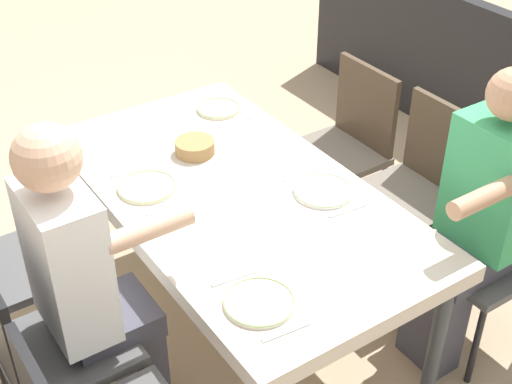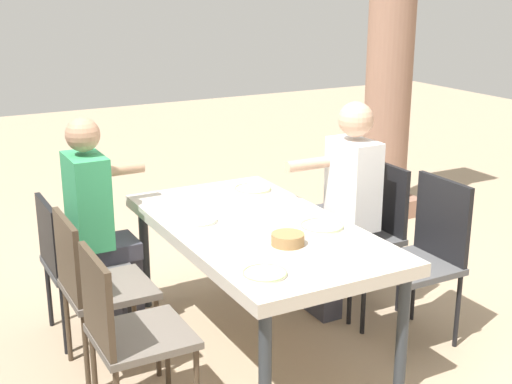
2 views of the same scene
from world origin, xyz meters
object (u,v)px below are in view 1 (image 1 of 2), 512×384
Objects in this scene: plate_1 at (323,191)px; plate_2 at (147,187)px; chair_mid_south at (418,184)px; plate_0 at (259,302)px; chair_west_south at (497,242)px; diner_man_white at (476,218)px; bread_basket at (195,147)px; chair_mid_north at (41,343)px; diner_woman_green at (89,281)px; plate_3 at (219,109)px; dining_table at (236,203)px; chair_east_south at (346,140)px.

plate_1 is 1.02× the size of plate_2.
chair_mid_south is 1.25m from plate_2.
plate_1 is (0.39, -0.57, -0.00)m from plate_0.
chair_west_south reaches higher than plate_1.
plate_2 is (0.83, 1.00, 0.06)m from diner_man_white.
plate_1 is at bearing -153.36° from bread_basket.
chair_mid_north is 1.05m from bread_basket.
diner_man_white is at bearing -134.26° from plate_1.
plate_2 is (0.83, 1.17, 0.25)m from chair_west_south.
diner_man_white reaches higher than chair_mid_north.
chair_mid_south is 0.69× the size of diner_man_white.
diner_woman_green is 6.51× the size of plate_3.
plate_0 is 1.14× the size of plate_3.
diner_man_white reaches higher than plate_1.
diner_woman_green is 1.25m from plate_3.
diner_man_white is at bearing -108.38° from diner_woman_green.
dining_table is 10.25× the size of bread_basket.
plate_1 is 1.42× the size of bread_basket.
plate_2 reaches higher than dining_table.
chair_mid_south is at bearing -142.47° from plate_3.
diner_man_white is at bearing 90.95° from chair_west_south.
dining_table is 0.94m from diner_man_white.
plate_1 is at bearing -55.78° from plate_0.
chair_west_south is at bearing -125.12° from plate_2.
chair_mid_south is 1.04m from bread_basket.
plate_1 reaches higher than dining_table.
bread_basket is (0.96, 0.70, 0.08)m from diner_man_white.
diner_woman_green is at bearing 71.62° from diner_man_white.
chair_west_south is 0.78m from plate_1.
plate_1 is (0.42, 0.43, 0.06)m from diner_man_white.
chair_mid_north is 5.46× the size of bread_basket.
plate_0 is (-0.43, -0.41, 0.03)m from diner_woman_green.
plate_1 is (-0.05, 0.61, 0.22)m from chair_mid_south.
plate_0 and plate_2 have the same top height.
chair_east_south is (0.52, -0.00, -0.02)m from chair_mid_south.
chair_mid_south is at bearing -85.20° from plate_1.
chair_mid_north is at bearing 89.20° from diner_woman_green.
diner_man_white is (-0.62, -0.71, 0.02)m from dining_table.
plate_2 is (0.41, 0.57, 0.00)m from plate_1.
chair_mid_north is at bearing 90.00° from chair_mid_south.
chair_mid_south is 5.29× the size of bread_basket.
plate_3 is (0.62, -0.30, 0.07)m from dining_table.
plate_3 reaches higher than dining_table.
dining_table is at bearing 178.56° from bread_basket.
diner_woman_green is 7.89× the size of bread_basket.
chair_mid_north is 1.78m from chair_mid_south.
chair_mid_north is 0.27m from diner_woman_green.
plate_1 is (-0.05, -0.97, 0.03)m from diner_woman_green.
dining_table is 0.91m from chair_mid_south.
bread_basket is (0.50, -0.70, 0.05)m from diner_woman_green.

